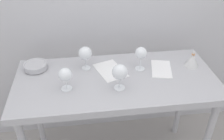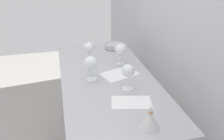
{
  "view_description": "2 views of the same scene",
  "coord_description": "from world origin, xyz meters",
  "px_view_note": "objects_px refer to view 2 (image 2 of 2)",
  "views": [
    {
      "loc": [
        -0.22,
        -1.42,
        1.91
      ],
      "look_at": [
        -0.02,
        0.04,
        0.94
      ],
      "focal_mm": 40.37,
      "sensor_mm": 36.0,
      "label": 1
    },
    {
      "loc": [
        1.41,
        -0.31,
        1.66
      ],
      "look_at": [
        -0.02,
        0.03,
        0.94
      ],
      "focal_mm": 36.49,
      "sensor_mm": 36.0,
      "label": 2
    }
  ],
  "objects_px": {
    "wine_glass_far_left": "(121,50)",
    "tasting_sheet_upper": "(131,102)",
    "wine_glass_near_center": "(91,64)",
    "wine_glass_near_left": "(89,48)",
    "decanter_funnel": "(150,120)",
    "wine_glass_far_right": "(128,71)",
    "tasting_sheet_lower": "(120,74)",
    "tasting_bowl": "(114,46)"
  },
  "relations": [
    {
      "from": "wine_glass_far_right",
      "to": "wine_glass_near_left",
      "type": "xyz_separation_m",
      "value": [
        -0.53,
        -0.17,
        -0.02
      ]
    },
    {
      "from": "wine_glass_near_left",
      "to": "tasting_sheet_lower",
      "type": "bearing_deg",
      "value": 29.84
    },
    {
      "from": "wine_glass_far_right",
      "to": "tasting_sheet_lower",
      "type": "height_order",
      "value": "wine_glass_far_right"
    },
    {
      "from": "tasting_bowl",
      "to": "wine_glass_far_left",
      "type": "bearing_deg",
      "value": -5.34
    },
    {
      "from": "decanter_funnel",
      "to": "wine_glass_near_center",
      "type": "bearing_deg",
      "value": -160.61
    },
    {
      "from": "decanter_funnel",
      "to": "wine_glass_far_right",
      "type": "bearing_deg",
      "value": 179.13
    },
    {
      "from": "tasting_sheet_upper",
      "to": "decanter_funnel",
      "type": "xyz_separation_m",
      "value": [
        0.24,
        0.02,
        0.05
      ]
    },
    {
      "from": "wine_glass_near_center",
      "to": "wine_glass_near_left",
      "type": "xyz_separation_m",
      "value": [
        -0.34,
        0.04,
        -0.01
      ]
    },
    {
      "from": "tasting_sheet_upper",
      "to": "decanter_funnel",
      "type": "distance_m",
      "value": 0.24
    },
    {
      "from": "wine_glass_far_right",
      "to": "decanter_funnel",
      "type": "relative_size",
      "value": 1.29
    },
    {
      "from": "tasting_sheet_upper",
      "to": "tasting_bowl",
      "type": "height_order",
      "value": "tasting_bowl"
    },
    {
      "from": "wine_glass_near_left",
      "to": "wine_glass_far_left",
      "type": "bearing_deg",
      "value": 59.6
    },
    {
      "from": "wine_glass_near_center",
      "to": "tasting_sheet_upper",
      "type": "relative_size",
      "value": 0.74
    },
    {
      "from": "decanter_funnel",
      "to": "tasting_bowl",
      "type": "bearing_deg",
      "value": 174.99
    },
    {
      "from": "tasting_sheet_lower",
      "to": "decanter_funnel",
      "type": "relative_size",
      "value": 1.89
    },
    {
      "from": "wine_glass_far_right",
      "to": "tasting_bowl",
      "type": "height_order",
      "value": "wine_glass_far_right"
    },
    {
      "from": "tasting_sheet_upper",
      "to": "wine_glass_far_right",
      "type": "bearing_deg",
      "value": -175.86
    },
    {
      "from": "wine_glass_far_left",
      "to": "wine_glass_far_right",
      "type": "bearing_deg",
      "value": -8.79
    },
    {
      "from": "wine_glass_far_right",
      "to": "tasting_sheet_lower",
      "type": "xyz_separation_m",
      "value": [
        -0.22,
        0.0,
        -0.13
      ]
    },
    {
      "from": "wine_glass_far_right",
      "to": "tasting_sheet_lower",
      "type": "bearing_deg",
      "value": 178.72
    },
    {
      "from": "decanter_funnel",
      "to": "wine_glass_near_left",
      "type": "bearing_deg",
      "value": -169.74
    },
    {
      "from": "tasting_sheet_lower",
      "to": "wine_glass_near_center",
      "type": "bearing_deg",
      "value": -100.47
    },
    {
      "from": "wine_glass_far_right",
      "to": "tasting_sheet_lower",
      "type": "relative_size",
      "value": 0.68
    },
    {
      "from": "wine_glass_near_left",
      "to": "decanter_funnel",
      "type": "xyz_separation_m",
      "value": [
        0.92,
        0.17,
        -0.06
      ]
    },
    {
      "from": "wine_glass_near_center",
      "to": "wine_glass_far_left",
      "type": "height_order",
      "value": "wine_glass_near_center"
    },
    {
      "from": "wine_glass_far_right",
      "to": "tasting_sheet_upper",
      "type": "relative_size",
      "value": 0.74
    },
    {
      "from": "wine_glass_near_left",
      "to": "tasting_sheet_upper",
      "type": "xyz_separation_m",
      "value": [
        0.68,
        0.15,
        -0.11
      ]
    },
    {
      "from": "wine_glass_far_right",
      "to": "wine_glass_far_left",
      "type": "xyz_separation_m",
      "value": [
        -0.39,
        0.06,
        -0.01
      ]
    },
    {
      "from": "wine_glass_near_center",
      "to": "wine_glass_near_left",
      "type": "bearing_deg",
      "value": 173.96
    },
    {
      "from": "wine_glass_near_left",
      "to": "tasting_sheet_lower",
      "type": "distance_m",
      "value": 0.37
    },
    {
      "from": "tasting_sheet_lower",
      "to": "tasting_bowl",
      "type": "height_order",
      "value": "tasting_bowl"
    },
    {
      "from": "wine_glass_near_center",
      "to": "wine_glass_far_right",
      "type": "relative_size",
      "value": 1.0
    },
    {
      "from": "tasting_bowl",
      "to": "tasting_sheet_upper",
      "type": "bearing_deg",
      "value": -7.43
    },
    {
      "from": "wine_glass_far_left",
      "to": "tasting_sheet_lower",
      "type": "height_order",
      "value": "wine_glass_far_left"
    },
    {
      "from": "wine_glass_far_right",
      "to": "tasting_sheet_upper",
      "type": "height_order",
      "value": "wine_glass_far_right"
    },
    {
      "from": "decanter_funnel",
      "to": "tasting_sheet_lower",
      "type": "bearing_deg",
      "value": 178.98
    },
    {
      "from": "wine_glass_far_right",
      "to": "wine_glass_far_left",
      "type": "bearing_deg",
      "value": 171.21
    },
    {
      "from": "tasting_sheet_lower",
      "to": "wine_glass_far_right",
      "type": "bearing_deg",
      "value": -20.94
    },
    {
      "from": "tasting_bowl",
      "to": "tasting_sheet_lower",
      "type": "bearing_deg",
      "value": -9.49
    },
    {
      "from": "wine_glass_near_left",
      "to": "tasting_bowl",
      "type": "xyz_separation_m",
      "value": [
        -0.23,
        0.27,
        -0.08
      ]
    },
    {
      "from": "wine_glass_far_left",
      "to": "tasting_sheet_upper",
      "type": "height_order",
      "value": "wine_glass_far_left"
    },
    {
      "from": "wine_glass_near_center",
      "to": "wine_glass_far_left",
      "type": "relative_size",
      "value": 1.01
    }
  ]
}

